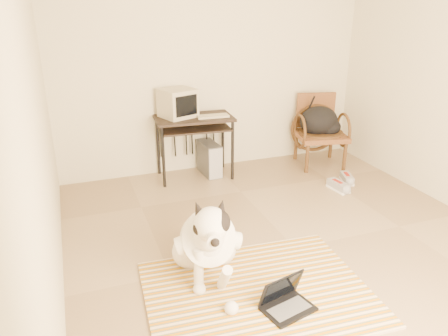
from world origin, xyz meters
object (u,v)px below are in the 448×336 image
laptop (285,300)px  rattan_chair (320,130)px  dog (207,241)px  backpack (320,122)px  computer_desk (194,126)px  pc_tower (209,159)px  crt_monitor (178,103)px

laptop → rattan_chair: bearing=54.3°
dog → backpack: dog is taller
computer_desk → rattan_chair: rattan_chair is taller
rattan_chair → computer_desk: bearing=176.1°
laptop → computer_desk: 2.72m
laptop → computer_desk: computer_desk is taller
computer_desk → pc_tower: size_ratio=2.13×
rattan_chair → dog: bearing=-138.8°
laptop → pc_tower: pc_tower is taller
crt_monitor → backpack: bearing=-8.0°
rattan_chair → backpack: rattan_chair is taller
crt_monitor → laptop: bearing=-88.8°
pc_tower → rattan_chair: size_ratio=0.49×
dog → backpack: (2.20, 1.89, 0.28)m
laptop → computer_desk: (0.12, 2.66, 0.59)m
dog → computer_desk: bearing=75.8°
crt_monitor → pc_tower: bearing=-7.8°
laptop → pc_tower: size_ratio=0.90×
crt_monitor → pc_tower: crt_monitor is taller
backpack → dog: bearing=-139.2°
dog → laptop: size_ratio=2.78×
dog → laptop: (0.41, -0.59, -0.25)m
pc_tower → dog: bearing=-108.9°
dog → computer_desk: dog is taller
dog → computer_desk: size_ratio=1.18×
dog → laptop: bearing=-55.3°
laptop → pc_tower: (0.31, 2.69, 0.13)m
laptop → backpack: bearing=54.2°
dog → pc_tower: dog is taller
computer_desk → backpack: bearing=-6.0°
computer_desk → rattan_chair: 1.72m
computer_desk → rattan_chair: size_ratio=1.04×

